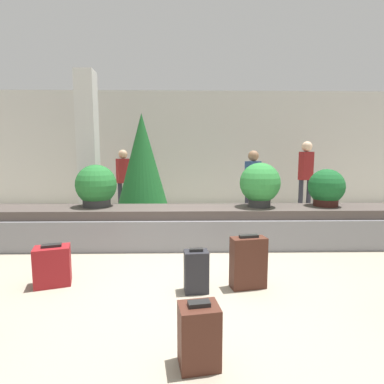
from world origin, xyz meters
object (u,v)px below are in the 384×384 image
object	(u,v)px
pillar	(88,149)
suitcase_2	(248,262)
traveler_1	(253,182)
potted_plant_1	(96,187)
potted_plant_2	(260,184)
suitcase_3	(199,335)
decorated_tree	(142,165)
traveler_2	(306,171)
suitcase_4	(53,266)
traveler_0	(124,176)
potted_plant_0	(326,188)
suitcase_1	(196,271)

from	to	relation	value
pillar	suitcase_2	bearing A→B (deg)	-50.01
traveler_1	suitcase_2	bearing A→B (deg)	37.29
potted_plant_1	potted_plant_2	world-z (taller)	potted_plant_2
suitcase_3	decorated_tree	xyz separation A→B (m)	(-1.00, 4.34, 1.02)
traveler_2	pillar	bearing A→B (deg)	167.71
pillar	decorated_tree	bearing A→B (deg)	-9.15
traveler_1	suitcase_4	bearing A→B (deg)	5.03
potted_plant_2	traveler_0	world-z (taller)	traveler_0
potted_plant_0	traveler_0	size ratio (longest dim) A/B	0.39
suitcase_1	suitcase_4	bearing A→B (deg)	167.40
traveler_1	traveler_2	world-z (taller)	traveler_2
potted_plant_0	traveler_1	size ratio (longest dim) A/B	0.40
suitcase_3	suitcase_1	bearing A→B (deg)	79.78
potted_plant_1	suitcase_4	bearing A→B (deg)	-91.00
traveler_1	pillar	bearing A→B (deg)	-45.11
pillar	suitcase_3	xyz separation A→B (m)	(2.16, -4.53, -1.38)
suitcase_1	potted_plant_2	world-z (taller)	potted_plant_2
suitcase_4	traveler_0	xyz separation A→B (m)	(-0.07, 4.29, 0.72)
suitcase_4	potted_plant_1	world-z (taller)	potted_plant_1
decorated_tree	suitcase_4	bearing A→B (deg)	-101.34
pillar	potted_plant_2	bearing A→B (deg)	-26.32
potted_plant_0	traveler_2	world-z (taller)	traveler_2
suitcase_1	suitcase_4	xyz separation A→B (m)	(-1.62, 0.20, -0.00)
suitcase_3	traveler_2	xyz separation A→B (m)	(2.84, 5.32, 0.86)
suitcase_2	decorated_tree	distance (m)	3.62
potted_plant_2	traveler_2	xyz separation A→B (m)	(1.72, 2.42, 0.10)
suitcase_3	potted_plant_1	distance (m)	3.46
suitcase_2	traveler_0	world-z (taller)	traveler_0
pillar	suitcase_4	distance (m)	3.51
suitcase_2	potted_plant_1	world-z (taller)	potted_plant_1
suitcase_2	potted_plant_0	distance (m)	2.47
potted_plant_1	traveler_2	world-z (taller)	traveler_2
pillar	suitcase_1	bearing A→B (deg)	-57.16
suitcase_2	traveler_1	world-z (taller)	traveler_1
suitcase_1	traveler_0	distance (m)	4.85
pillar	suitcase_2	world-z (taller)	pillar
traveler_0	decorated_tree	size ratio (longest dim) A/B	0.69
potted_plant_2	decorated_tree	size ratio (longest dim) A/B	0.31
suitcase_4	decorated_tree	distance (m)	3.22
suitcase_2	traveler_2	world-z (taller)	traveler_2
suitcase_2	potted_plant_0	size ratio (longest dim) A/B	0.97
potted_plant_0	traveler_0	xyz separation A→B (m)	(-3.91, 2.68, 0.03)
suitcase_3	potted_plant_2	distance (m)	3.20
suitcase_4	suitcase_3	bearing A→B (deg)	-57.68
suitcase_2	suitcase_3	world-z (taller)	suitcase_2
suitcase_1	traveler_2	xyz separation A→B (m)	(2.82, 4.18, 0.86)
suitcase_1	traveler_0	world-z (taller)	traveler_0
potted_plant_0	traveler_2	distance (m)	2.44
suitcase_3	traveler_2	bearing A→B (deg)	52.70
traveler_2	potted_plant_1	bearing A→B (deg)	-173.55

